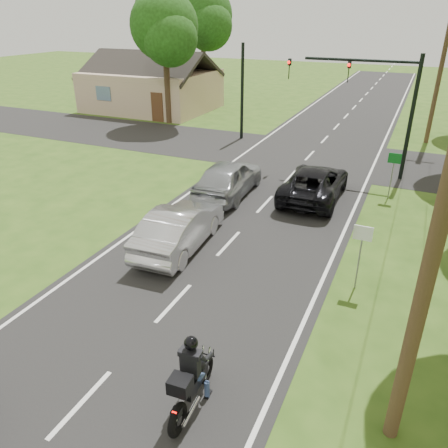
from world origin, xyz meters
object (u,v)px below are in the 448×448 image
(silver_suv, at_px, (229,178))
(utility_pole_near, at_px, (446,201))
(silver_sedan, at_px, (180,228))
(sign_green, at_px, (394,165))
(utility_pole_far, at_px, (443,60))
(dark_suv, at_px, (314,183))
(sign_white, at_px, (362,242))
(traffic_signal, at_px, (374,93))
(motorcycle_rider, at_px, (191,381))

(silver_suv, relative_size, utility_pole_near, 0.49)
(silver_sedan, relative_size, sign_green, 2.21)
(utility_pole_far, bearing_deg, dark_suv, -109.68)
(utility_pole_near, xyz_separation_m, sign_white, (-1.50, 4.98, -3.49))
(dark_suv, relative_size, traffic_signal, 0.82)
(utility_pole_near, height_order, sign_white, utility_pole_near)
(traffic_signal, bearing_deg, utility_pole_far, 70.32)
(silver_suv, distance_m, sign_white, 8.57)
(dark_suv, height_order, utility_pole_far, utility_pole_far)
(silver_sedan, height_order, sign_white, sign_white)
(traffic_signal, xyz_separation_m, sign_white, (1.36, -11.02, -2.54))
(silver_suv, xyz_separation_m, utility_pole_far, (8.12, 13.64, 4.23))
(motorcycle_rider, height_order, dark_suv, motorcycle_rider)
(utility_pole_near, bearing_deg, silver_sedan, 146.71)
(silver_suv, xyz_separation_m, traffic_signal, (5.26, 5.63, 3.28))
(traffic_signal, bearing_deg, sign_green, -62.62)
(motorcycle_rider, xyz_separation_m, utility_pole_far, (3.97, 25.07, 4.36))
(motorcycle_rider, height_order, traffic_signal, traffic_signal)
(silver_sedan, bearing_deg, silver_suv, -89.37)
(silver_suv, distance_m, utility_pole_near, 13.83)
(sign_green, bearing_deg, traffic_signal, 117.38)
(motorcycle_rider, relative_size, silver_suv, 0.44)
(motorcycle_rider, distance_m, dark_suv, 12.69)
(dark_suv, relative_size, silver_suv, 1.06)
(silver_sedan, bearing_deg, sign_green, -132.85)
(dark_suv, height_order, sign_green, sign_green)
(sign_green, bearing_deg, utility_pole_near, -84.28)
(utility_pole_near, height_order, utility_pole_far, same)
(traffic_signal, bearing_deg, dark_suv, -109.69)
(silver_sedan, distance_m, sign_white, 6.24)
(silver_suv, bearing_deg, sign_white, 138.66)
(silver_suv, xyz_separation_m, sign_white, (6.62, -5.38, 0.75))
(utility_pole_far, xyz_separation_m, sign_white, (-1.50, -19.02, -3.49))
(motorcycle_rider, xyz_separation_m, sign_white, (2.47, 6.05, 0.87))
(dark_suv, bearing_deg, sign_green, -157.44)
(silver_sedan, relative_size, utility_pole_near, 0.47)
(sign_white, bearing_deg, traffic_signal, 97.05)
(dark_suv, relative_size, utility_pole_near, 0.52)
(motorcycle_rider, xyz_separation_m, dark_suv, (-0.46, 12.69, 0.01))
(motorcycle_rider, bearing_deg, sign_green, 75.77)
(silver_suv, height_order, utility_pole_near, utility_pole_near)
(silver_suv, distance_m, utility_pole_far, 16.42)
(motorcycle_rider, xyz_separation_m, silver_sedan, (-3.72, 6.12, 0.06))
(motorcycle_rider, height_order, silver_sedan, motorcycle_rider)
(motorcycle_rider, height_order, silver_suv, motorcycle_rider)
(silver_suv, height_order, sign_green, sign_green)
(utility_pole_near, bearing_deg, silver_suv, 128.08)
(dark_suv, xyz_separation_m, utility_pole_near, (4.43, -11.62, 4.35))
(silver_suv, bearing_deg, motorcycle_rider, 107.74)
(utility_pole_near, relative_size, sign_green, 4.71)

